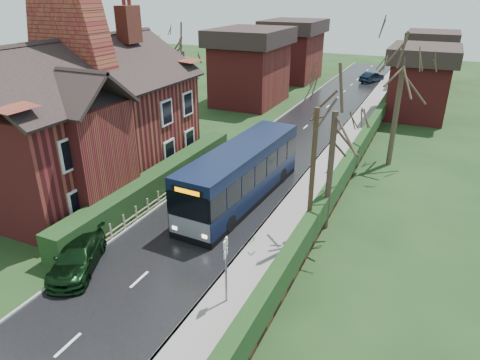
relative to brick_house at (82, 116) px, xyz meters
The scene contains 18 objects.
ground 10.87m from the brick_house, 28.67° to the right, with size 140.00×140.00×0.00m, color #27431D.
road 11.07m from the brick_house, 30.89° to the left, with size 6.00×100.00×0.02m, color black.
pavement 14.64m from the brick_house, 21.92° to the left, with size 2.50×100.00×0.14m, color slate.
kerb_right 13.59m from the brick_house, 23.91° to the left, with size 0.12×100.00×0.14m, color gray.
kerb_left 8.85m from the brick_house, 42.59° to the left, with size 0.12×100.00×0.10m, color gray.
front_hedge 6.02m from the brick_house, ahead, with size 1.20×16.00×1.60m, color black.
picket_fence 6.83m from the brick_house, ahead, with size 0.10×16.00×0.90m, color gray, non-canonical shape.
right_wall_hedge 15.80m from the brick_house, 19.77° to the left, with size 0.60×50.00×1.80m.
brick_house is the anchor object (origin of this frame).
bus 10.09m from the brick_house, 10.66° to the left, with size 2.99×10.82×3.25m.
car_silver 8.12m from the brick_house, ahead, with size 1.72×4.28×1.46m, color #AAABAF.
car_green 10.01m from the brick_house, 51.00° to the right, with size 1.68×4.14×1.20m, color black.
car_distant 41.77m from the brick_house, 75.05° to the left, with size 1.37×3.92×1.29m, color black.
bus_stop_sign 14.52m from the brick_house, 27.22° to the right, with size 0.16×0.45×2.96m.
telegraph_pole 14.40m from the brick_house, ahead, with size 0.40×0.82×6.67m.
tree_right_near 14.91m from the brick_house, ahead, with size 4.05×4.05×8.74m.
tree_right_far 20.17m from the brick_house, 34.12° to the left, with size 4.83×4.83×9.34m.
tree_house_side 13.33m from the brick_house, 94.43° to the left, with size 4.06×4.06×9.23m.
Camera 1 is at (10.04, -13.58, 11.23)m, focal length 32.00 mm.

